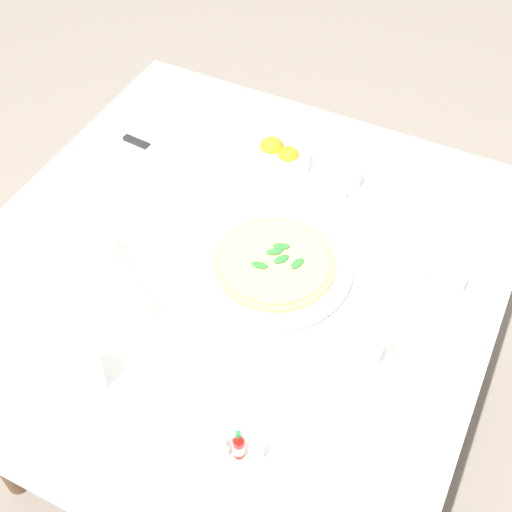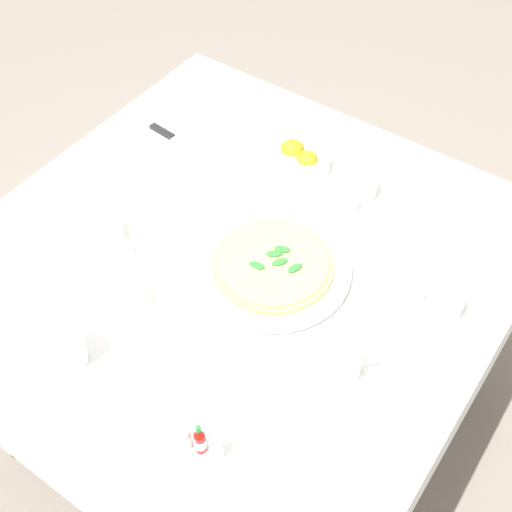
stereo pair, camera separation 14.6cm
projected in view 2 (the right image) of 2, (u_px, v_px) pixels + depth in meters
ground_plane at (244, 414)px, 2.04m from camera, size 8.00×8.00×0.00m
dining_table at (240, 290)px, 1.59m from camera, size 1.11×1.11×0.73m
pizza_plate at (273, 268)px, 1.45m from camera, size 0.33×0.33×0.02m
pizza at (274, 263)px, 1.44m from camera, size 0.26×0.26×0.02m
coffee_cup_back_corner at (443, 303)px, 1.37m from camera, size 0.13×0.13×0.06m
coffee_cup_center_back at (106, 235)px, 1.49m from camera, size 0.13×0.13×0.06m
coffee_cup_right_edge at (360, 188)px, 1.59m from camera, size 0.13×0.13×0.06m
coffee_cup_near_right at (341, 364)px, 1.27m from camera, size 0.13×0.13×0.07m
water_glass_left_edge at (67, 347)px, 1.28m from camera, size 0.06×0.06×0.10m
napkin_folded at (176, 144)px, 1.72m from camera, size 0.24×0.16×0.02m
dinner_knife at (177, 140)px, 1.71m from camera, size 0.20×0.04×0.01m
citrus_bowl at (298, 159)px, 1.65m from camera, size 0.15×0.15×0.07m
hot_sauce_bottle at (200, 441)px, 1.17m from camera, size 0.02×0.02×0.08m
salt_shaker at (217, 447)px, 1.17m from camera, size 0.03×0.03×0.06m
pepper_shaker at (184, 439)px, 1.18m from camera, size 0.03×0.03×0.06m
menu_card at (135, 281)px, 1.40m from camera, size 0.08×0.04×0.06m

